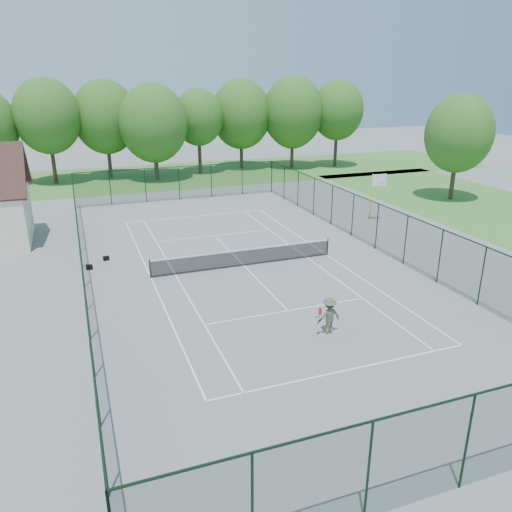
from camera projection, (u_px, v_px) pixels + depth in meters
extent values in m
plane|color=gray|center=(244.00, 266.00, 29.48)|extent=(140.00, 140.00, 0.00)
cube|color=#478633|center=(157.00, 176.00, 55.95)|extent=(80.00, 16.00, 0.01)
cube|color=#478633|center=(505.00, 213.00, 40.83)|extent=(14.00, 40.00, 0.01)
cube|color=white|center=(196.00, 216.00, 39.96)|extent=(10.97, 0.08, 0.01)
cube|color=white|center=(346.00, 370.00, 18.99)|extent=(10.97, 0.08, 0.01)
cube|color=white|center=(215.00, 235.00, 35.12)|extent=(8.23, 0.08, 0.01)
cube|color=white|center=(288.00, 311.00, 23.83)|extent=(8.23, 0.08, 0.01)
cube|color=white|center=(327.00, 255.00, 31.27)|extent=(0.08, 23.77, 0.01)
cube|color=white|center=(151.00, 278.00, 27.69)|extent=(0.08, 23.77, 0.01)
cube|color=white|center=(307.00, 258.00, 30.82)|extent=(0.08, 23.77, 0.01)
cube|color=white|center=(175.00, 275.00, 28.14)|extent=(0.08, 23.77, 0.01)
cube|color=white|center=(244.00, 266.00, 29.48)|extent=(0.08, 12.80, 0.01)
cylinder|color=black|center=(150.00, 269.00, 27.50)|extent=(0.08, 0.08, 1.10)
cylinder|color=black|center=(328.00, 247.00, 31.09)|extent=(0.08, 0.08, 1.10)
cube|color=black|center=(244.00, 258.00, 29.31)|extent=(11.00, 0.02, 0.96)
cube|color=white|center=(244.00, 250.00, 29.14)|extent=(11.00, 0.05, 0.07)
cube|color=#143219|center=(179.00, 183.00, 44.85)|extent=(18.00, 0.02, 3.00)
cube|color=#143219|center=(467.00, 442.00, 13.09)|extent=(18.00, 0.02, 3.00)
cube|color=#143219|center=(377.00, 227.00, 31.90)|extent=(0.02, 36.00, 3.00)
cube|color=#143219|center=(81.00, 260.00, 26.04)|extent=(0.02, 36.00, 3.00)
cube|color=black|center=(178.00, 167.00, 44.34)|extent=(18.00, 0.05, 0.05)
cube|color=black|center=(475.00, 394.00, 12.58)|extent=(18.00, 0.05, 0.05)
cube|color=black|center=(379.00, 204.00, 31.40)|extent=(0.05, 36.00, 0.05)
cube|color=black|center=(78.00, 233.00, 25.53)|extent=(0.05, 36.00, 0.05)
cylinder|color=#483225|center=(156.00, 157.00, 55.24)|extent=(0.40, 0.40, 4.20)
ellipsoid|color=#3C7325|center=(154.00, 121.00, 53.92)|extent=(6.40, 6.40, 7.40)
cylinder|color=#483225|center=(292.00, 150.00, 60.62)|extent=(0.40, 0.40, 4.20)
ellipsoid|color=#3C7325|center=(293.00, 117.00, 59.30)|extent=(6.40, 6.40, 7.40)
cylinder|color=yellow|center=(371.00, 197.00, 38.81)|extent=(0.12, 0.12, 3.50)
cube|color=yellow|center=(376.00, 177.00, 37.88)|extent=(0.08, 0.90, 0.08)
cube|color=white|center=(379.00, 180.00, 37.53)|extent=(1.20, 0.05, 0.90)
torus|color=#E95704|center=(381.00, 183.00, 37.38)|extent=(0.48, 0.48, 0.02)
cylinder|color=#483225|center=(453.00, 177.00, 44.90)|extent=(0.39, 0.39, 4.09)
ellipsoid|color=#3C7325|center=(459.00, 134.00, 43.61)|extent=(5.85, 5.85, 6.82)
cube|color=black|center=(89.00, 267.00, 28.89)|extent=(0.39, 0.27, 0.29)
cube|color=black|center=(106.00, 258.00, 30.33)|extent=(0.38, 0.27, 0.26)
imported|color=#50573B|center=(329.00, 316.00, 21.52)|extent=(1.11, 0.69, 1.65)
sphere|color=#EBEE41|center=(346.00, 307.00, 22.21)|extent=(0.07, 0.07, 0.07)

